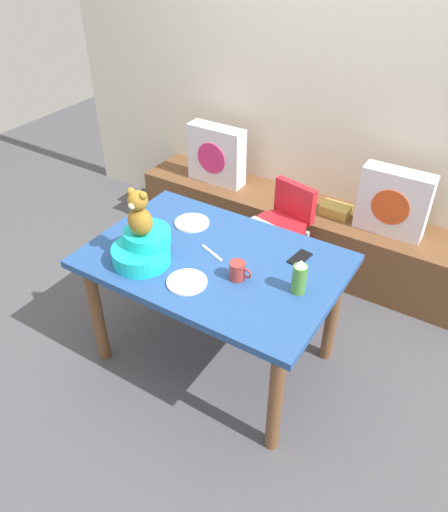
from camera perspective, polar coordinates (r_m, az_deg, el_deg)
The scene contains 16 objects.
ground_plane at distance 3.07m, azimuth -1.01°, elevation -11.39°, with size 8.00×8.00×0.00m, color #4C4C51.
back_wall at distance 3.52m, azimuth 12.59°, elevation 19.56°, with size 4.40×0.10×2.60m, color silver.
window_bench at distance 3.73m, azimuth 8.94°, elevation 2.77°, with size 2.60×0.44×0.46m, color brown.
pillow_floral_left at distance 3.80m, azimuth -0.88°, elevation 11.61°, with size 0.44×0.15×0.44m.
pillow_floral_right at distance 3.34m, azimuth 19.00°, elevation 5.87°, with size 0.44×0.15×0.44m.
book_stack at distance 3.53m, azimuth 12.76°, elevation 5.22°, with size 0.20×0.14×0.07m, color #B19A42.
dining_table at distance 2.63m, azimuth -1.15°, elevation -2.04°, with size 1.32×0.89×0.74m.
highchair at distance 3.23m, azimuth 6.61°, elevation 3.32°, with size 0.39×0.50×0.79m.
infant_seat_teal at distance 2.55m, azimuth -9.30°, elevation 0.87°, with size 0.30×0.33×0.16m.
teddy_bear at distance 2.43m, azimuth -9.77°, elevation 4.82°, with size 0.13×0.12×0.25m.
ketchup_bottle at distance 2.33m, azimuth 8.71°, elevation -2.42°, with size 0.07×0.07×0.18m.
coffee_mug at distance 2.40m, azimuth 1.60°, elevation -1.73°, with size 0.12×0.08×0.09m.
dinner_plate_near at distance 2.41m, azimuth -4.28°, elevation -3.03°, with size 0.20×0.20×0.01m, color white.
dinner_plate_far at distance 2.84m, azimuth -3.73°, elevation 3.86°, with size 0.20×0.20×0.01m, color white.
cell_phone at distance 2.59m, azimuth 8.76°, elevation -0.23°, with size 0.07×0.14×0.01m, color black.
table_fork at distance 2.60m, azimuth -1.41°, elevation 0.38°, with size 0.02×0.17×0.01m, color silver.
Camera 1 is at (1.14, -1.72, 2.27)m, focal length 34.60 mm.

